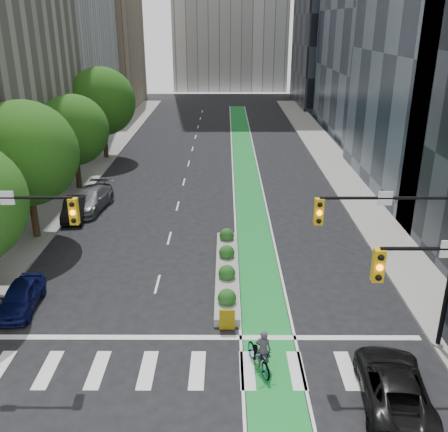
{
  "coord_description": "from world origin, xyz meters",
  "views": [
    {
      "loc": [
        1.13,
        -17.34,
        13.07
      ],
      "look_at": [
        1.04,
        8.29,
        3.0
      ],
      "focal_mm": 40.0,
      "sensor_mm": 36.0,
      "label": 1
    }
  ],
  "objects_px": {
    "parked_car_left_mid": "(76,208)",
    "parked_car_left_far": "(90,199)",
    "median_planter": "(227,269)",
    "parked_car_right": "(393,385)",
    "cyclist": "(263,350)",
    "parked_car_left_near": "(21,296)",
    "bicycle": "(259,356)"
  },
  "relations": [
    {
      "from": "cyclist",
      "to": "parked_car_left_mid",
      "type": "xyz_separation_m",
      "value": [
        -12.13,
        16.47,
        -0.16
      ]
    },
    {
      "from": "parked_car_left_mid",
      "to": "parked_car_right",
      "type": "height_order",
      "value": "parked_car_right"
    },
    {
      "from": "bicycle",
      "to": "parked_car_left_mid",
      "type": "relative_size",
      "value": 0.5
    },
    {
      "from": "cyclist",
      "to": "parked_car_left_far",
      "type": "height_order",
      "value": "cyclist"
    },
    {
      "from": "median_planter",
      "to": "parked_car_left_near",
      "type": "distance_m",
      "value": 10.53
    },
    {
      "from": "median_planter",
      "to": "parked_car_right",
      "type": "distance_m",
      "value": 11.45
    },
    {
      "from": "parked_car_left_mid",
      "to": "parked_car_right",
      "type": "bearing_deg",
      "value": -54.43
    },
    {
      "from": "cyclist",
      "to": "parked_car_left_near",
      "type": "distance_m",
      "value": 12.19
    },
    {
      "from": "median_planter",
      "to": "parked_car_left_mid",
      "type": "height_order",
      "value": "parked_car_left_mid"
    },
    {
      "from": "bicycle",
      "to": "median_planter",
      "type": "bearing_deg",
      "value": 79.58
    },
    {
      "from": "parked_car_left_far",
      "to": "parked_car_right",
      "type": "distance_m",
      "value": 25.64
    },
    {
      "from": "cyclist",
      "to": "parked_car_left_far",
      "type": "xyz_separation_m",
      "value": [
        -11.5,
        18.09,
        -0.07
      ]
    },
    {
      "from": "parked_car_left_mid",
      "to": "parked_car_left_far",
      "type": "relative_size",
      "value": 0.79
    },
    {
      "from": "median_planter",
      "to": "parked_car_left_near",
      "type": "relative_size",
      "value": 2.61
    },
    {
      "from": "median_planter",
      "to": "parked_car_left_near",
      "type": "bearing_deg",
      "value": -160.78
    },
    {
      "from": "parked_car_left_mid",
      "to": "parked_car_right",
      "type": "relative_size",
      "value": 0.84
    },
    {
      "from": "parked_car_left_mid",
      "to": "parked_car_left_far",
      "type": "height_order",
      "value": "parked_car_left_far"
    },
    {
      "from": "median_planter",
      "to": "parked_car_left_near",
      "type": "height_order",
      "value": "parked_car_left_near"
    },
    {
      "from": "cyclist",
      "to": "parked_car_left_near",
      "type": "bearing_deg",
      "value": -8.84
    },
    {
      "from": "parked_car_left_near",
      "to": "parked_car_left_mid",
      "type": "relative_size",
      "value": 0.92
    },
    {
      "from": "parked_car_left_far",
      "to": "parked_car_right",
      "type": "height_order",
      "value": "parked_car_left_far"
    },
    {
      "from": "parked_car_right",
      "to": "median_planter",
      "type": "bearing_deg",
      "value": -52.2
    },
    {
      "from": "bicycle",
      "to": "parked_car_right",
      "type": "relative_size",
      "value": 0.42
    },
    {
      "from": "parked_car_left_near",
      "to": "parked_car_left_mid",
      "type": "height_order",
      "value": "parked_car_left_mid"
    },
    {
      "from": "parked_car_left_near",
      "to": "bicycle",
      "type": "bearing_deg",
      "value": -24.81
    },
    {
      "from": "parked_car_right",
      "to": "parked_car_left_near",
      "type": "bearing_deg",
      "value": -15.44
    },
    {
      "from": "bicycle",
      "to": "cyclist",
      "type": "height_order",
      "value": "cyclist"
    },
    {
      "from": "parked_car_left_mid",
      "to": "parked_car_left_far",
      "type": "xyz_separation_m",
      "value": [
        0.64,
        1.62,
        0.08
      ]
    },
    {
      "from": "median_planter",
      "to": "parked_car_left_far",
      "type": "relative_size",
      "value": 1.89
    },
    {
      "from": "cyclist",
      "to": "parked_car_right",
      "type": "distance_m",
      "value": 4.98
    },
    {
      "from": "bicycle",
      "to": "cyclist",
      "type": "bearing_deg",
      "value": -10.53
    },
    {
      "from": "parked_car_left_near",
      "to": "parked_car_right",
      "type": "height_order",
      "value": "parked_car_right"
    }
  ]
}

